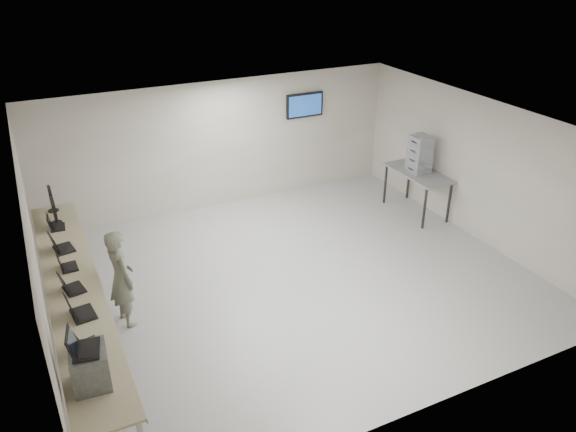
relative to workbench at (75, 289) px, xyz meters
name	(u,v)px	position (x,y,z in m)	size (l,w,h in m)	color
room	(293,205)	(3.62, 0.06, 0.58)	(8.01, 7.01, 2.81)	beige
workbench	(75,289)	(0.00, 0.00, 0.00)	(0.76, 6.00, 0.90)	tan
equipment_box	(90,367)	(-0.06, -2.21, 0.31)	(0.40, 0.46, 0.48)	gray
laptop_on_box	(80,347)	(-0.12, -2.21, 0.63)	(0.38, 0.43, 0.30)	black
laptop_0	(85,344)	(-0.06, -1.55, 0.15)	(0.38, 0.42, 0.29)	black
laptop_1	(78,311)	(-0.04, -0.81, 0.15)	(0.37, 0.43, 0.31)	black
laptop_2	(70,286)	(-0.06, -0.13, 0.15)	(0.36, 0.40, 0.28)	black
laptop_3	(65,265)	(-0.05, 0.53, 0.14)	(0.28, 0.34, 0.26)	black
laptop_4	(60,246)	(-0.06, 1.16, 0.15)	(0.38, 0.43, 0.30)	black
laptop_5	(54,225)	(-0.06, 2.00, 0.14)	(0.29, 0.34, 0.25)	black
monitor_near	(54,209)	(-0.01, 2.21, 0.34)	(0.20, 0.44, 0.44)	black
monitor_far	(51,198)	(-0.01, 2.75, 0.34)	(0.20, 0.44, 0.44)	black
soldier	(121,278)	(0.68, 0.04, -0.02)	(0.59, 0.39, 1.61)	#5E6456
side_table	(418,175)	(7.19, 1.22, 0.06)	(0.74, 1.59, 0.95)	gray
storage_bins	(420,154)	(7.17, 1.22, 0.53)	(0.38, 0.42, 0.81)	#9AA0AB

